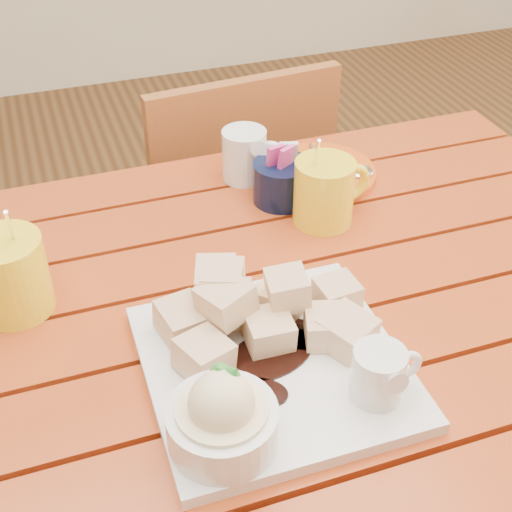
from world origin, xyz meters
name	(u,v)px	position (x,y,z in m)	size (l,w,h in m)	color
table	(249,361)	(0.00, 0.00, 0.64)	(1.20, 0.79, 0.75)	#A23A14
dessert_plate	(263,361)	(-0.03, -0.14, 0.79)	(0.30, 0.30, 0.12)	white
coffee_mug_left	(7,274)	(-0.29, 0.09, 0.81)	(0.13, 0.10, 0.16)	yellow
coffee_mug_right	(325,191)	(0.17, 0.15, 0.80)	(0.13, 0.09, 0.15)	yellow
cream_pitcher	(246,154)	(0.10, 0.30, 0.80)	(0.10, 0.09, 0.09)	white
sugar_caddy	(282,181)	(0.13, 0.22, 0.79)	(0.09, 0.09, 0.10)	black
orange_saucer	(319,173)	(0.21, 0.27, 0.76)	(0.19, 0.19, 0.02)	#E15513
chair_far	(229,216)	(0.16, 0.61, 0.46)	(0.42, 0.42, 0.83)	brown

